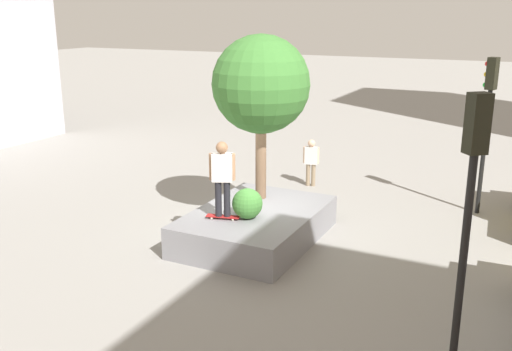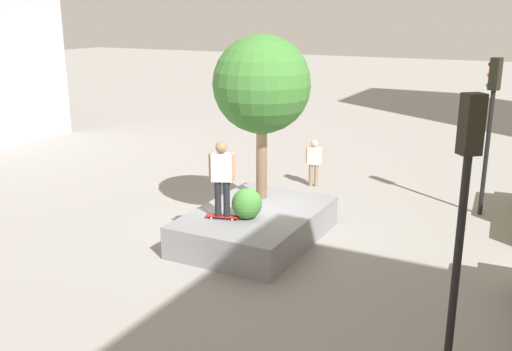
# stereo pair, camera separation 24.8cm
# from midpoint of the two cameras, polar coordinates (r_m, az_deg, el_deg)

# --- Properties ---
(ground_plane) EXTENTS (120.00, 120.00, 0.00)m
(ground_plane) POSITION_cam_midpoint_polar(r_m,az_deg,el_deg) (14.80, 0.68, -5.82)
(ground_plane) COLOR gray
(planter_ledge) EXTENTS (4.04, 2.79, 0.77)m
(planter_ledge) POSITION_cam_midpoint_polar(r_m,az_deg,el_deg) (14.29, 0.50, -4.97)
(planter_ledge) COLOR gray
(planter_ledge) RESTS_ON ground
(plaza_tree) EXTENTS (2.46, 2.46, 4.20)m
(plaza_tree) POSITION_cam_midpoint_polar(r_m,az_deg,el_deg) (14.50, 1.07, 8.93)
(plaza_tree) COLOR brown
(plaza_tree) RESTS_ON planter_ledge
(boxwood_shrub) EXTENTS (0.72, 0.72, 0.72)m
(boxwood_shrub) POSITION_cam_midpoint_polar(r_m,az_deg,el_deg) (13.55, -0.38, -2.79)
(boxwood_shrub) COLOR #3D7A33
(boxwood_shrub) RESTS_ON planter_ledge
(skateboard) EXTENTS (0.41, 0.83, 0.07)m
(skateboard) POSITION_cam_midpoint_polar(r_m,az_deg,el_deg) (13.62, -2.80, -4.06)
(skateboard) COLOR #A51E1E
(skateboard) RESTS_ON planter_ledge
(skateboarder) EXTENTS (0.37, 0.57, 1.79)m
(skateboarder) POSITION_cam_midpoint_polar(r_m,az_deg,el_deg) (13.30, -2.86, 0.19)
(skateboarder) COLOR black
(skateboarder) RESTS_ON skateboard
(traffic_light_corner) EXTENTS (0.37, 0.37, 4.42)m
(traffic_light_corner) POSITION_cam_midpoint_polar(r_m,az_deg,el_deg) (8.69, 20.64, -1.56)
(traffic_light_corner) COLOR black
(traffic_light_corner) RESTS_ON ground
(traffic_light_median) EXTENTS (0.34, 0.37, 4.33)m
(traffic_light_median) POSITION_cam_midpoint_polar(r_m,az_deg,el_deg) (16.76, 22.61, 6.05)
(traffic_light_median) COLOR black
(traffic_light_median) RESTS_ON ground
(pedestrian_crossing) EXTENTS (0.26, 0.51, 1.54)m
(pedestrian_crossing) POSITION_cam_midpoint_polar(r_m,az_deg,el_deg) (18.67, 6.12, 1.58)
(pedestrian_crossing) COLOR #847056
(pedestrian_crossing) RESTS_ON ground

